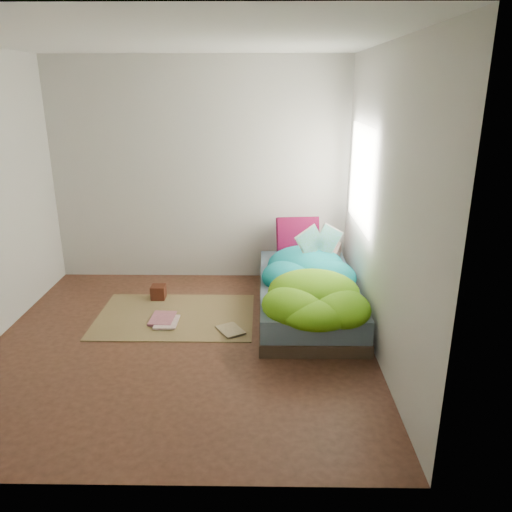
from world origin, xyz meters
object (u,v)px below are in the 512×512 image
(floor_book_b, at_px, (151,318))
(floor_book_a, at_px, (156,322))
(open_book, at_px, (320,231))
(wooden_box, at_px, (158,292))
(pillow_magenta, at_px, (298,238))
(bed, at_px, (307,296))

(floor_book_b, bearing_deg, floor_book_a, -47.07)
(open_book, bearing_deg, floor_book_b, 175.10)
(wooden_box, distance_m, floor_book_a, 0.62)
(wooden_box, relative_size, floor_book_a, 0.50)
(wooden_box, height_order, floor_book_a, wooden_box)
(pillow_magenta, xyz_separation_m, floor_book_b, (-1.54, -1.01, -0.56))
(pillow_magenta, relative_size, floor_book_a, 1.58)
(open_book, bearing_deg, wooden_box, 157.73)
(pillow_magenta, height_order, wooden_box, pillow_magenta)
(bed, xyz_separation_m, wooden_box, (-1.63, 0.27, -0.08))
(pillow_magenta, relative_size, wooden_box, 3.18)
(pillow_magenta, bearing_deg, wooden_box, -169.22)
(bed, bearing_deg, floor_book_a, -167.27)
(bed, xyz_separation_m, open_book, (0.13, 0.22, 0.64))
(pillow_magenta, bearing_deg, floor_book_a, -149.64)
(floor_book_b, bearing_deg, wooden_box, 95.00)
(pillow_magenta, bearing_deg, open_book, -75.44)
(bed, relative_size, floor_book_b, 6.22)
(bed, distance_m, pillow_magenta, 0.85)
(wooden_box, bearing_deg, pillow_magenta, 16.66)
(open_book, relative_size, floor_book_a, 1.42)
(pillow_magenta, height_order, open_book, open_book)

